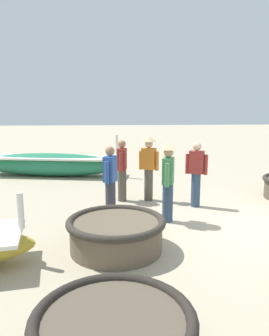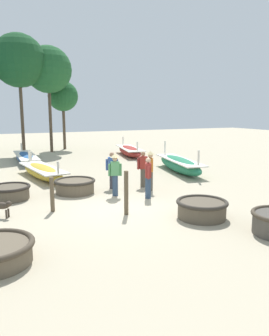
% 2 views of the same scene
% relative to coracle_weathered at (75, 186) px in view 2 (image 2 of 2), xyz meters
% --- Properties ---
extents(ground_plane, '(80.00, 80.00, 0.00)m').
position_rel_coracle_weathered_xyz_m(ground_plane, '(0.78, -2.74, -0.31)').
color(ground_plane, tan).
extents(coracle_weathered, '(1.66, 1.66, 0.56)m').
position_rel_coracle_weathered_xyz_m(coracle_weathered, '(0.00, 0.00, 0.00)').
color(coracle_weathered, brown).
rests_on(coracle_weathered, ground).
extents(coracle_tilted, '(1.61, 1.61, 0.57)m').
position_rel_coracle_weathered_xyz_m(coracle_tilted, '(2.80, -4.76, 0.00)').
color(coracle_tilted, brown).
rests_on(coracle_tilted, ground).
extents(coracle_front_left, '(1.55, 1.55, 0.53)m').
position_rel_coracle_weathered_xyz_m(coracle_front_left, '(-2.50, 0.09, -0.02)').
color(coracle_front_left, brown).
rests_on(coracle_front_left, ground).
extents(long_boat_red_hull, '(1.12, 5.65, 1.00)m').
position_rel_coracle_weathered_xyz_m(long_boat_red_hull, '(-0.86, 9.16, -0.01)').
color(long_boat_red_hull, '#285693').
rests_on(long_boat_red_hull, ground).
extents(long_boat_ochre_hull, '(2.06, 5.09, 1.25)m').
position_rel_coracle_weathered_xyz_m(long_boat_ochre_hull, '(6.51, 9.23, 0.05)').
color(long_boat_ochre_hull, maroon).
rests_on(long_boat_ochre_hull, ground).
extents(long_boat_green_hull, '(2.02, 5.32, 1.47)m').
position_rel_coracle_weathered_xyz_m(long_boat_green_hull, '(6.36, 2.17, 0.11)').
color(long_boat_green_hull, '#237551').
rests_on(long_boat_green_hull, ground).
extents(long_boat_blue_hull, '(1.84, 4.94, 1.12)m').
position_rel_coracle_weathered_xyz_m(long_boat_blue_hull, '(-0.70, 3.63, 0.02)').
color(long_boat_blue_hull, gold).
rests_on(long_boat_blue_hull, ground).
extents(fisherman_by_coracle, '(0.52, 0.27, 1.57)m').
position_rel_coracle_weathered_xyz_m(fisherman_by_coracle, '(2.97, -0.23, 0.53)').
color(fisherman_by_coracle, '#4C473D').
rests_on(fisherman_by_coracle, ground).
extents(fisherman_with_hat, '(0.51, 0.32, 1.57)m').
position_rel_coracle_weathered_xyz_m(fisherman_with_hat, '(1.65, 0.08, 0.53)').
color(fisherman_with_hat, '#383842').
rests_on(fisherman_with_hat, ground).
extents(fisherman_crouching, '(0.51, 0.36, 1.67)m').
position_rel_coracle_weathered_xyz_m(fisherman_crouching, '(1.32, -1.11, 0.65)').
color(fisherman_crouching, '#2D425B').
rests_on(fisherman_crouching, ground).
extents(fisherman_standing_right, '(0.34, 0.49, 1.57)m').
position_rel_coracle_weathered_xyz_m(fisherman_standing_right, '(2.33, -1.98, 0.53)').
color(fisherman_standing_right, '#2D425B').
rests_on(fisherman_standing_right, ground).
extents(fisherman_standing_left, '(0.36, 0.48, 1.67)m').
position_rel_coracle_weathered_xyz_m(fisherman_standing_left, '(2.97, -0.92, 0.65)').
color(fisherman_standing_left, '#4C473D').
rests_on(fisherman_standing_left, ground).
extents(dog, '(0.61, 0.44, 0.55)m').
position_rel_coracle_weathered_xyz_m(dog, '(-2.85, -2.14, 0.07)').
color(dog, '#3D3328').
rests_on(dog, ground).
extents(mooring_post_inland, '(0.14, 0.14, 1.16)m').
position_rel_coracle_weathered_xyz_m(mooring_post_inland, '(-1.31, -2.15, 0.27)').
color(mooring_post_inland, brown).
rests_on(mooring_post_inland, ground).
extents(mooring_post_shoreline, '(0.14, 0.14, 1.44)m').
position_rel_coracle_weathered_xyz_m(mooring_post_shoreline, '(0.79, -3.46, 0.41)').
color(mooring_post_shoreline, brown).
rests_on(mooring_post_shoreline, ground).
extents(tree_right_mid, '(3.62, 3.62, 8.25)m').
position_rel_coracle_weathered_xyz_m(tree_right_mid, '(1.68, 13.92, 6.11)').
color(tree_right_mid, '#4C3D2D').
rests_on(tree_right_mid, ground).
extents(tree_center, '(3.88, 3.88, 8.85)m').
position_rel_coracle_weathered_xyz_m(tree_center, '(-0.52, 13.35, 6.58)').
color(tree_center, '#4C3D2D').
rests_on(tree_center, ground).
extents(tree_left_mid, '(2.53, 2.53, 5.76)m').
position_rel_coracle_weathered_xyz_m(tree_left_mid, '(3.08, 15.41, 4.16)').
color(tree_left_mid, '#4C3D2D').
rests_on(tree_left_mid, ground).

